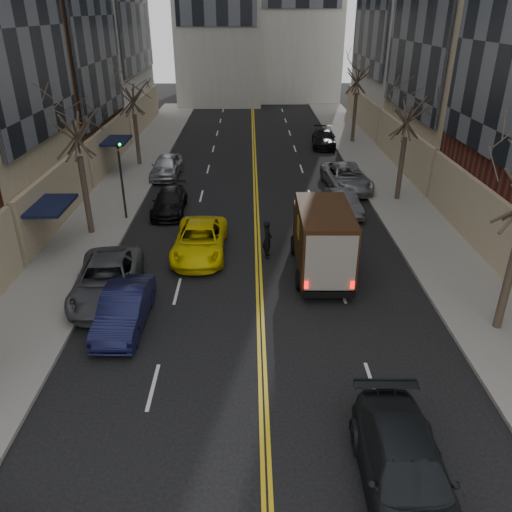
{
  "coord_description": "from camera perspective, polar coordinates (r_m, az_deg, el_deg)",
  "views": [
    {
      "loc": [
        -0.38,
        -4.37,
        10.78
      ],
      "look_at": [
        -0.16,
        12.88,
        2.2
      ],
      "focal_mm": 35.0,
      "sensor_mm": 36.0,
      "label": 1
    }
  ],
  "objects": [
    {
      "name": "tree_rt_mid",
      "position": [
        31.12,
        17.19,
        16.8
      ],
      "size": [
        3.2,
        3.2,
        8.32
      ],
      "color": "#382D23",
      "rests_on": "sidewalk_right"
    },
    {
      "name": "parked_rt_b",
      "position": [
        33.92,
        10.31,
        8.85
      ],
      "size": [
        3.03,
        5.78,
        1.55
      ],
      "primitive_type": "imported",
      "rotation": [
        0.0,
        0.0,
        0.08
      ],
      "color": "#9DA0A4",
      "rests_on": "ground"
    },
    {
      "name": "sidewalk_left",
      "position": [
        34.25,
        -15.4,
        7.26
      ],
      "size": [
        4.0,
        66.0,
        0.15
      ],
      "primitive_type": "cube",
      "color": "slate",
      "rests_on": "ground"
    },
    {
      "name": "ups_truck",
      "position": [
        22.26,
        7.55,
        1.9
      ],
      "size": [
        2.49,
        5.91,
        3.22
      ],
      "rotation": [
        0.0,
        0.0,
        -0.01
      ],
      "color": "black",
      "rests_on": "ground"
    },
    {
      "name": "parked_rt_c",
      "position": [
        44.75,
        7.75,
        13.18
      ],
      "size": [
        2.42,
        5.01,
        1.4
      ],
      "primitive_type": "imported",
      "rotation": [
        0.0,
        0.0,
        -0.1
      ],
      "color": "black",
      "rests_on": "ground"
    },
    {
      "name": "observer_sedan",
      "position": [
        13.57,
        16.74,
        -22.66
      ],
      "size": [
        2.24,
        5.27,
        1.51
      ],
      "rotation": [
        0.0,
        0.0,
        -0.02
      ],
      "color": "black",
      "rests_on": "ground"
    },
    {
      "name": "parked_lf_b",
      "position": [
        19.34,
        -14.82,
        -5.87
      ],
      "size": [
        1.62,
        4.46,
        1.46
      ],
      "primitive_type": "imported",
      "rotation": [
        0.0,
        0.0,
        -0.02
      ],
      "color": "black",
      "rests_on": "ground"
    },
    {
      "name": "parked_lf_d",
      "position": [
        29.79,
        -9.86,
        6.14
      ],
      "size": [
        1.86,
        4.47,
        1.29
      ],
      "primitive_type": "imported",
      "rotation": [
        0.0,
        0.0,
        0.01
      ],
      "color": "black",
      "rests_on": "ground"
    },
    {
      "name": "parked_rt_a",
      "position": [
        29.68,
        10.01,
        6.05
      ],
      "size": [
        1.78,
        4.03,
        1.29
      ],
      "primitive_type": "imported",
      "rotation": [
        0.0,
        0.0,
        0.11
      ],
      "color": "#44454A",
      "rests_on": "ground"
    },
    {
      "name": "pedestrian",
      "position": [
        23.73,
        1.31,
        1.93
      ],
      "size": [
        0.51,
        0.72,
        1.87
      ],
      "primitive_type": "imported",
      "rotation": [
        0.0,
        0.0,
        1.66
      ],
      "color": "black",
      "rests_on": "ground"
    },
    {
      "name": "traffic_signal",
      "position": [
        28.42,
        -15.19,
        9.25
      ],
      "size": [
        0.29,
        0.26,
        4.7
      ],
      "color": "black",
      "rests_on": "sidewalk_left"
    },
    {
      "name": "parked_lf_e",
      "position": [
        36.46,
        -10.21,
        10.09
      ],
      "size": [
        2.07,
        4.63,
        1.55
      ],
      "primitive_type": "imported",
      "rotation": [
        0.0,
        0.0,
        -0.05
      ],
      "color": "#B0B2B8",
      "rests_on": "ground"
    },
    {
      "name": "tree_lf_far",
      "position": [
        38.6,
        -14.08,
        18.62
      ],
      "size": [
        3.2,
        3.2,
        8.12
      ],
      "color": "#382D23",
      "rests_on": "sidewalk_left"
    },
    {
      "name": "tree_rt_far",
      "position": [
        45.49,
        11.68,
        20.84
      ],
      "size": [
        3.2,
        3.2,
        9.11
      ],
      "color": "#382D23",
      "rests_on": "sidewalk_right"
    },
    {
      "name": "tree_lf_mid",
      "position": [
        26.12,
        -20.31,
        15.67
      ],
      "size": [
        3.2,
        3.2,
        8.91
      ],
      "color": "#382D23",
      "rests_on": "sidewalk_left"
    },
    {
      "name": "parked_lf_c",
      "position": [
        21.46,
        -16.67,
        -2.59
      ],
      "size": [
        3.03,
        5.72,
        1.53
      ],
      "primitive_type": "imported",
      "rotation": [
        0.0,
        0.0,
        0.09
      ],
      "color": "#4D4F55",
      "rests_on": "ground"
    },
    {
      "name": "taxi",
      "position": [
        24.24,
        -6.43,
        1.77
      ],
      "size": [
        2.5,
        5.3,
        1.46
      ],
      "primitive_type": "imported",
      "rotation": [
        0.0,
        0.0,
        -0.01
      ],
      "color": "yellow",
      "rests_on": "ground"
    },
    {
      "name": "sidewalk_right",
      "position": [
        34.45,
        15.24,
        7.39
      ],
      "size": [
        4.0,
        66.0,
        0.15
      ],
      "primitive_type": "cube",
      "color": "slate",
      "rests_on": "ground"
    }
  ]
}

